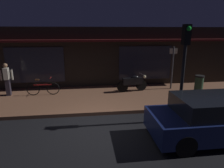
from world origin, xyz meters
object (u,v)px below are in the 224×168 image
at_px(motorcycle, 133,82).
at_px(trash_bin, 199,84).
at_px(person_photographer, 7,79).
at_px(traffic_light_pole, 184,57).
at_px(bicycle_parked, 43,88).
at_px(sign_post, 172,65).
at_px(parked_car_near, 213,118).

relative_size(motorcycle, trash_bin, 1.83).
height_order(person_photographer, traffic_light_pole, traffic_light_pole).
height_order(person_photographer, trash_bin, person_photographer).
height_order(motorcycle, person_photographer, person_photographer).
bearing_deg(trash_bin, motorcycle, 169.92).
xyz_separation_m(person_photographer, traffic_light_pole, (7.52, -3.66, 1.45)).
distance_m(motorcycle, trash_bin, 3.55).
bearing_deg(traffic_light_pole, bicycle_parked, 148.81).
relative_size(sign_post, parked_car_near, 0.59).
xyz_separation_m(motorcycle, trash_bin, (3.50, -0.62, -0.03)).
relative_size(motorcycle, person_photographer, 1.02).
bearing_deg(traffic_light_pole, person_photographer, 154.03).
xyz_separation_m(person_photographer, trash_bin, (10.01, -0.74, -0.41)).
bearing_deg(traffic_light_pole, parked_car_near, -70.94).
bearing_deg(sign_post, parked_car_near, -99.18).
height_order(bicycle_parked, traffic_light_pole, traffic_light_pole).
relative_size(bicycle_parked, person_photographer, 0.99).
xyz_separation_m(motorcycle, person_photographer, (-6.51, 0.12, 0.38)).
relative_size(person_photographer, parked_car_near, 0.41).
bearing_deg(person_photographer, bicycle_parked, -5.68).
bearing_deg(person_photographer, motorcycle, -1.04).
bearing_deg(sign_post, traffic_light_pole, -108.94).
relative_size(sign_post, trash_bin, 2.58).
bearing_deg(trash_bin, bicycle_parked, 176.08).
bearing_deg(trash_bin, person_photographer, 175.77).
height_order(motorcycle, trash_bin, motorcycle).
relative_size(person_photographer, trash_bin, 1.80).
relative_size(trash_bin, traffic_light_pole, 0.26).
xyz_separation_m(motorcycle, sign_post, (2.31, 0.24, 0.86)).
distance_m(motorcycle, parked_car_near, 5.12).
distance_m(motorcycle, sign_post, 2.48).
xyz_separation_m(bicycle_parked, traffic_light_pole, (5.76, -3.49, 1.97)).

